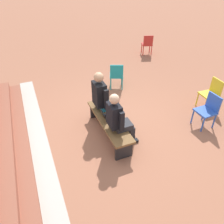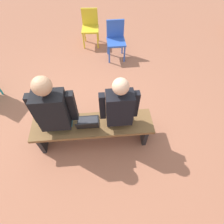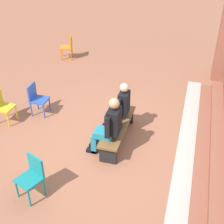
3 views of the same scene
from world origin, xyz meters
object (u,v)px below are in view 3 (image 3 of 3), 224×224
(person_student, at_px, (120,106))
(plastic_chair_by_pillar, at_px, (2,105))
(plastic_chair_far_right, at_px, (68,46))
(plastic_chair_near_bench_right, at_px, (32,175))
(bench, at_px, (118,128))
(laptop, at_px, (118,125))
(person_adult, at_px, (109,125))
(plastic_chair_mid_courtyard, at_px, (37,97))

(person_student, bearing_deg, plastic_chair_by_pillar, -82.42)
(plastic_chair_far_right, xyz_separation_m, plastic_chair_near_bench_right, (6.33, 1.93, 0.00))
(person_student, relative_size, plastic_chair_near_bench_right, 1.57)
(plastic_chair_far_right, height_order, plastic_chair_near_bench_right, same)
(person_student, relative_size, plastic_chair_by_pillar, 1.57)
(bench, distance_m, laptop, 0.16)
(bench, height_order, plastic_chair_by_pillar, plastic_chair_by_pillar)
(plastic_chair_by_pillar, bearing_deg, person_adult, 81.00)
(plastic_chair_by_pillar, bearing_deg, plastic_chair_near_bench_right, 43.65)
(plastic_chair_mid_courtyard, relative_size, plastic_chair_near_bench_right, 1.00)
(person_student, xyz_separation_m, plastic_chair_by_pillar, (0.39, -2.95, -0.23))
(person_adult, distance_m, plastic_chair_mid_courtyard, 2.53)
(bench, xyz_separation_m, person_adult, (0.47, -0.07, 0.39))
(bench, relative_size, person_adult, 1.28)
(plastic_chair_far_right, bearing_deg, person_adult, 31.72)
(laptop, height_order, plastic_chair_far_right, plastic_chair_far_right)
(person_adult, relative_size, plastic_chair_mid_courtyard, 1.68)
(bench, xyz_separation_m, person_student, (-0.39, -0.07, 0.35))
(plastic_chair_mid_courtyard, distance_m, plastic_chair_by_pillar, 0.88)
(laptop, height_order, plastic_chair_by_pillar, plastic_chair_by_pillar)
(plastic_chair_by_pillar, distance_m, plastic_chair_near_bench_right, 2.79)
(plastic_chair_mid_courtyard, xyz_separation_m, plastic_chair_far_right, (-3.72, -0.67, 0.00))
(bench, xyz_separation_m, plastic_chair_near_bench_right, (2.02, -1.09, 0.13))
(person_student, distance_m, person_adult, 0.86)
(person_adult, relative_size, plastic_chair_far_right, 1.68)
(plastic_chair_by_pillar, bearing_deg, bench, 90.10)
(bench, xyz_separation_m, laptop, (0.06, 0.01, 0.15))
(person_student, height_order, plastic_chair_near_bench_right, person_student)
(laptop, xyz_separation_m, plastic_chair_far_right, (-4.37, -3.04, -0.02))
(person_student, bearing_deg, plastic_chair_mid_courtyard, -94.87)
(bench, bearing_deg, plastic_chair_near_bench_right, -28.30)
(person_adult, bearing_deg, laptop, 168.46)
(person_adult, distance_m, plastic_chair_far_right, 5.62)
(plastic_chair_by_pillar, bearing_deg, plastic_chair_mid_courtyard, 131.64)
(person_student, distance_m, laptop, 0.50)
(person_student, height_order, plastic_chair_mid_courtyard, person_student)
(person_adult, relative_size, laptop, 4.40)
(laptop, distance_m, plastic_chair_far_right, 5.32)
(person_adult, bearing_deg, plastic_chair_mid_courtyard, -114.77)
(plastic_chair_mid_courtyard, relative_size, plastic_chair_far_right, 1.00)
(plastic_chair_far_right, bearing_deg, plastic_chair_by_pillar, 0.13)
(person_student, relative_size, plastic_chair_far_right, 1.57)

